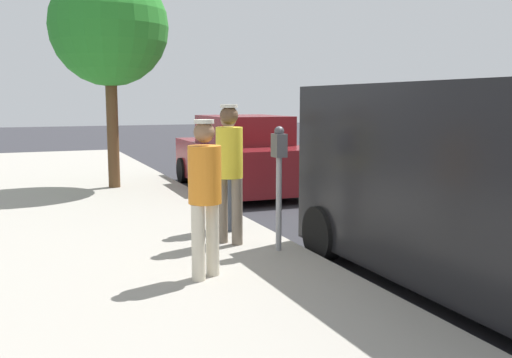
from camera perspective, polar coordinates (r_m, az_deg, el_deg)
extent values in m
plane|color=#2D2D33|center=(7.20, 14.31, -8.24)|extent=(80.00, 80.00, 0.00)
cube|color=#9E998E|center=(5.87, -14.82, -11.21)|extent=(5.00, 32.00, 0.15)
cylinder|color=gray|center=(6.87, 2.31, -2.55)|extent=(0.07, 0.07, 1.15)
cube|color=#4C4C51|center=(6.78, 2.35, 3.40)|extent=(0.14, 0.18, 0.28)
sphere|color=#47474C|center=(6.77, 2.36, 4.84)|extent=(0.12, 0.12, 0.12)
cylinder|color=#726656|center=(7.29, -3.42, -3.14)|extent=(0.14, 0.14, 0.85)
cylinder|color=#726656|center=(7.18, -1.92, -3.30)|extent=(0.14, 0.14, 0.85)
cylinder|color=yellow|center=(7.12, -2.72, 2.68)|extent=(0.34, 0.34, 0.64)
sphere|color=brown|center=(7.10, -2.74, 6.43)|extent=(0.23, 0.23, 0.23)
cylinder|color=silver|center=(7.10, -2.75, 7.36)|extent=(0.22, 0.22, 0.04)
cylinder|color=beige|center=(5.80, -5.85, -6.42)|extent=(0.14, 0.14, 0.78)
cylinder|color=beige|center=(5.96, -4.41, -6.01)|extent=(0.14, 0.14, 0.78)
cylinder|color=orange|center=(5.75, -5.20, 0.44)|extent=(0.34, 0.34, 0.59)
sphere|color=#8C6647|center=(5.71, -5.26, 4.73)|extent=(0.21, 0.21, 0.21)
cylinder|color=silver|center=(5.70, -5.27, 5.80)|extent=(0.20, 0.20, 0.04)
cylinder|color=#383D47|center=(8.12, -3.11, -2.15)|extent=(0.14, 0.14, 0.81)
cylinder|color=#383D47|center=(7.93, -2.38, -2.39)|extent=(0.14, 0.14, 0.81)
cylinder|color=#B7B7B7|center=(7.93, -2.78, 2.78)|extent=(0.34, 0.34, 0.61)
sphere|color=#8C6647|center=(7.90, -2.81, 5.98)|extent=(0.22, 0.22, 0.22)
cylinder|color=silver|center=(7.90, -2.81, 6.78)|extent=(0.21, 0.21, 0.04)
cube|color=black|center=(7.74, 11.54, 4.71)|extent=(1.84, 0.09, 0.88)
cylinder|color=black|center=(7.08, 6.70, -5.47)|extent=(0.22, 0.68, 0.68)
cylinder|color=black|center=(8.17, 18.43, -4.03)|extent=(0.22, 0.68, 0.68)
cube|color=maroon|center=(12.45, -1.63, 1.63)|extent=(1.89, 4.43, 0.89)
cube|color=maroon|center=(12.18, -1.29, 5.00)|extent=(1.63, 2.01, 0.60)
cylinder|color=black|center=(13.80, -7.32, 0.91)|extent=(0.23, 0.60, 0.60)
cylinder|color=black|center=(14.31, -0.64, 1.22)|extent=(0.23, 0.60, 0.60)
cylinder|color=black|center=(10.66, -2.96, -1.11)|extent=(0.23, 0.60, 0.60)
cylinder|color=black|center=(11.32, 5.33, -0.60)|extent=(0.23, 0.60, 0.60)
cylinder|color=brown|center=(12.23, -14.27, 4.93)|extent=(0.24, 0.24, 2.47)
sphere|color=#2A872B|center=(12.31, -14.61, 14.64)|extent=(2.41, 2.41, 2.41)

